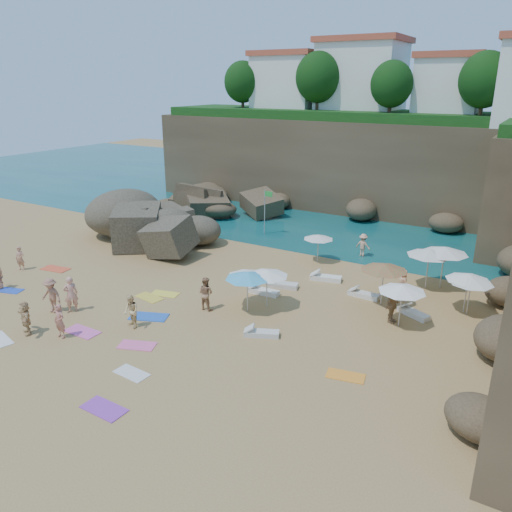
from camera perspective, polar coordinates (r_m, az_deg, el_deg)
The scene contains 47 objects.
ground at distance 27.38m, azimuth -6.85°, elevation -5.03°, with size 120.00×120.00×0.00m, color tan.
seawater at distance 53.17m, azimuth 13.21°, elevation 6.62°, with size 120.00×120.00×0.00m, color #0C4751.
cliff_back at distance 47.17m, azimuth 14.00°, elevation 9.94°, with size 44.00×8.00×8.00m, color brown.
rock_promontory at distance 45.77m, azimuth -5.71°, elevation 5.02°, with size 12.00×7.00×2.00m, color brown, non-canonical shape.
clifftop_buildings at distance 47.11m, azimuth 16.22°, elevation 18.61°, with size 28.48×9.48×7.00m.
clifftop_trees at distance 40.58m, azimuth 16.35°, elevation 18.63°, with size 35.60×23.82×4.40m.
marina_masts at distance 59.59m, azimuth -2.07°, elevation 11.36°, with size 3.10×0.10×6.00m.
rock_outcrop at distance 38.63m, azimuth -11.53°, elevation 2.02°, with size 9.13×6.85×3.65m, color #6A5E48, non-canonical shape.
flag_pole at distance 38.23m, azimuth 1.14°, elevation 5.70°, with size 0.68×0.07×3.49m.
parasol_0 at distance 32.62m, azimuth 7.15°, elevation 2.19°, with size 1.96×1.96×1.86m.
parasol_1 at distance 29.64m, azimuth 19.21°, elevation 0.40°, with size 2.49×2.49×2.36m.
parasol_2 at distance 29.96m, azimuth 20.75°, elevation 0.63°, with size 2.61×2.61×2.47m.
parasol_5 at distance 25.62m, azimuth 1.26°, elevation -1.94°, with size 2.24×2.24×2.11m.
parasol_6 at distance 26.73m, azimuth 14.42°, elevation -1.22°, with size 2.45×2.45×2.32m.
parasol_7 at distance 27.27m, azimuth 23.11°, elevation -2.23°, with size 2.22×2.22×2.10m.
parasol_8 at distance 27.10m, azimuth 23.42°, elevation -2.55°, with size 2.16×2.16×2.04m.
parasol_9 at distance 25.78m, azimuth -1.01°, elevation -2.00°, with size 2.14×2.14×2.02m.
parasol_10 at distance 25.18m, azimuth -0.99°, elevation -2.22°, with size 2.28×2.28×2.16m.
parasol_11 at distance 24.66m, azimuth 16.37°, elevation -3.56°, with size 2.26×2.26×2.14m.
lounger_0 at distance 27.92m, azimuth 0.89°, elevation -4.09°, with size 1.75×0.58×0.27m, color white.
lounger_1 at distance 26.61m, azimuth 17.57°, elevation -6.29°, with size 1.70×0.57×0.26m, color silver.
lounger_2 at distance 30.06m, azimuth 7.98°, elevation -2.51°, with size 1.86×0.62×0.29m, color white.
lounger_3 at distance 28.81m, azimuth 2.99°, elevation -3.34°, with size 1.83×0.61×0.28m, color silver.
lounger_4 at distance 28.15m, azimuth 12.22°, elevation -4.36°, with size 1.70×0.57×0.26m, color silver.
lounger_5 at distance 23.51m, azimuth 0.63°, elevation -8.85°, with size 1.64×0.55×0.25m, color silver.
towel_0 at distance 31.65m, azimuth -26.35°, elevation -3.55°, with size 1.48×0.74×0.03m, color blue.
towel_1 at distance 25.30m, azimuth -19.24°, elevation -8.16°, with size 1.73×0.87×0.03m, color #EB5BAE.
towel_4 at distance 28.10m, azimuth -12.11°, elevation -4.65°, with size 1.60×0.80×0.03m, color gold.
towel_6 at distance 19.69m, azimuth -16.97°, elevation -16.35°, with size 1.71×0.85×0.03m, color purple.
towel_7 at distance 34.04m, azimuth -21.94°, elevation -1.37°, with size 1.78×0.89×0.03m, color #EB4C29.
towel_8 at distance 25.90m, azimuth -12.15°, elevation -6.79°, with size 1.91×0.95×0.03m, color blue.
towel_9 at distance 23.39m, azimuth -13.43°, elevation -9.90°, with size 1.65×0.82×0.03m, color pink.
towel_10 at distance 20.98m, azimuth 10.20°, elevation -13.33°, with size 1.53×0.77×0.03m, color orange.
towel_12 at distance 28.40m, azimuth -10.38°, elevation -4.28°, with size 1.54×0.77×0.03m, color yellow.
towel_13 at distance 21.43m, azimuth -14.03°, elevation -12.87°, with size 1.49×0.75×0.03m, color silver.
person_stand_0 at distance 34.52m, azimuth -25.35°, elevation -0.25°, with size 0.56×0.37×1.53m, color tan.
person_stand_1 at distance 25.96m, azimuth -5.77°, elevation -4.27°, with size 0.86×0.67×1.77m, color #AA7A55.
person_stand_2 at distance 34.42m, azimuth 12.14°, elevation 1.22°, with size 1.02×0.42×1.58m, color #E3A481.
person_stand_3 at distance 25.32m, azimuth 15.30°, elevation -5.43°, with size 1.08×0.45×1.84m, color #A78053.
person_stand_4 at distance 28.75m, azimuth 16.47°, elevation -2.90°, with size 0.73×0.40×1.49m, color tan.
person_stand_5 at distance 38.21m, azimuth -11.51°, elevation 3.05°, with size 1.44×0.41×1.55m, color tan.
person_stand_6 at distance 27.26m, azimuth -20.40°, elevation -4.10°, with size 0.70×0.46×1.91m, color #E69A83.
person_lie_0 at distance 27.77m, azimuth -22.18°, elevation -5.51°, with size 1.17×1.82×0.49m, color #A56C52.
person_lie_1 at distance 32.14m, azimuth -27.15°, elevation -3.00°, with size 0.93×1.59×0.39m, color #DCA37D.
person_lie_3 at distance 26.00m, azimuth -24.66°, elevation -7.65°, with size 1.49×1.61×0.43m, color tan.
person_lie_4 at distance 25.03m, azimuth -21.34°, elevation -8.28°, with size 0.59×1.62×0.39m, color #C17460.
person_lie_5 at distance 24.89m, azimuth -13.98°, elevation -7.31°, with size 0.80×1.64×0.62m, color #E8C583.
Camera 1 is at (15.45, -19.63, 11.22)m, focal length 35.00 mm.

